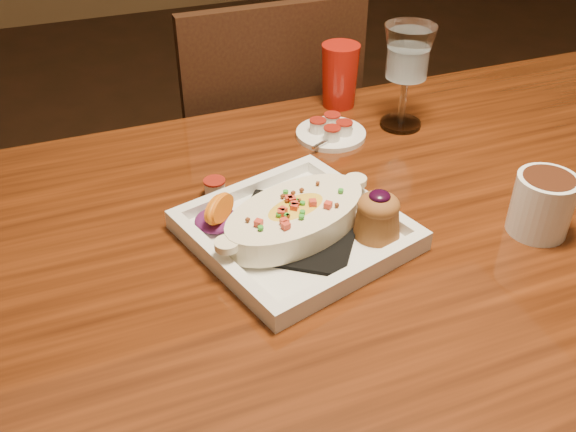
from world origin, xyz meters
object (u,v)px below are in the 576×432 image
object	(u,v)px
saucer	(331,132)
goblet	(408,58)
table	(388,270)
plate	(302,222)
coffee_mug	(544,201)
chair_far	(259,162)
red_tumbler	(340,76)

from	to	relation	value
saucer	goblet	bearing A→B (deg)	-3.12
table	plate	bearing A→B (deg)	175.91
coffee_mug	goblet	bearing A→B (deg)	70.93
goblet	chair_far	bearing A→B (deg)	114.41
plate	saucer	xyz separation A→B (m)	(0.17, 0.27, -0.02)
table	chair_far	world-z (taller)	chair_far
plate	goblet	distance (m)	0.42
coffee_mug	saucer	xyz separation A→B (m)	(-0.16, 0.37, -0.04)
table	saucer	world-z (taller)	saucer
red_tumbler	saucer	bearing A→B (deg)	-120.98
table	plate	world-z (taller)	plate
table	red_tumbler	distance (m)	0.44
table	chair_far	size ratio (longest dim) A/B	1.61
coffee_mug	saucer	bearing A→B (deg)	91.21
table	saucer	xyz separation A→B (m)	(0.02, 0.28, 0.11)
saucer	chair_far	bearing A→B (deg)	93.59
goblet	saucer	size ratio (longest dim) A/B	1.50
coffee_mug	plate	bearing A→B (deg)	139.53
chair_far	saucer	xyz separation A→B (m)	(0.02, -0.35, 0.25)
chair_far	plate	bearing A→B (deg)	76.74
chair_far	plate	size ratio (longest dim) A/B	2.75
goblet	saucer	bearing A→B (deg)	176.88
red_tumbler	chair_far	bearing A→B (deg)	111.62
coffee_mug	goblet	world-z (taller)	goblet
goblet	red_tumbler	xyz separation A→B (m)	(-0.07, 0.13, -0.07)
table	goblet	size ratio (longest dim) A/B	7.75
red_tumbler	plate	bearing A→B (deg)	-121.93
plate	chair_far	bearing A→B (deg)	61.06
plate	coffee_mug	bearing A→B (deg)	-33.49
coffee_mug	red_tumbler	bearing A→B (deg)	78.15
coffee_mug	red_tumbler	xyz separation A→B (m)	(-0.09, 0.49, 0.01)
chair_far	saucer	bearing A→B (deg)	93.59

